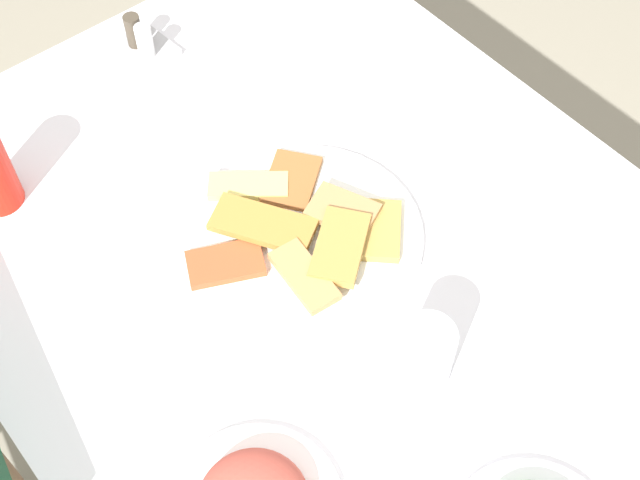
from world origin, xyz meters
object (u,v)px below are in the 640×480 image
Objects in this scene: pide_platter at (305,234)px; condiment_caddy at (141,45)px; drinking_glass at (424,358)px; dining_table at (329,293)px.

condiment_caddy reaches higher than pide_platter.
condiment_caddy is (0.70, -0.05, -0.03)m from drinking_glass.
dining_table is 10.89× the size of drinking_glass.
pide_platter is at bearing 176.64° from condiment_caddy.
dining_table is 0.25m from drinking_glass.
pide_platter is (0.05, 0.00, 0.09)m from dining_table.
condiment_caddy is (0.45, -0.03, 0.01)m from pide_platter.
dining_table is 0.11m from pide_platter.
pide_platter is 0.26m from drinking_glass.
condiment_caddy is (0.50, -0.02, 0.10)m from dining_table.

